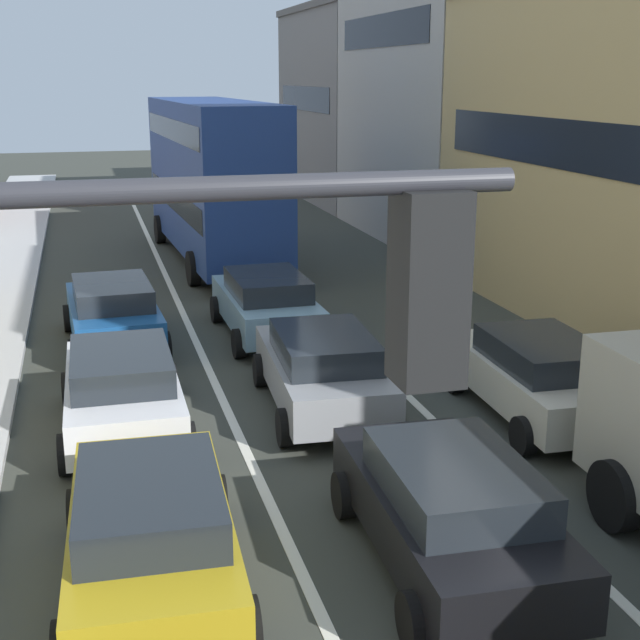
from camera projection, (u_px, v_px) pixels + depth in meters
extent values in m
cube|color=silver|center=(179.00, 304.00, 23.12)|extent=(0.16, 60.00, 0.01)
cube|color=silver|center=(304.00, 296.00, 23.97)|extent=(0.16, 60.00, 0.01)
cube|color=gray|center=(375.00, 107.00, 42.06)|extent=(7.00, 10.90, 8.67)
cube|color=black|center=(304.00, 98.00, 41.06)|extent=(0.02, 8.80, 1.10)
cube|color=#66605B|center=(377.00, 8.00, 40.85)|extent=(7.20, 10.90, 0.30)
cube|color=#B2ADA3|center=(475.00, 51.00, 31.22)|extent=(7.00, 10.90, 13.27)
cube|color=black|center=(382.00, 31.00, 30.15)|extent=(0.02, 8.80, 1.10)
cube|color=black|center=(531.00, 140.00, 20.72)|extent=(0.02, 8.80, 1.10)
cylinder|color=#2D2D33|center=(80.00, 193.00, 3.25)|extent=(3.50, 0.10, 0.10)
cube|color=black|center=(428.00, 288.00, 3.72)|extent=(0.28, 0.28, 0.84)
sphere|color=red|center=(417.00, 222.00, 3.79)|extent=(0.18, 0.18, 0.18)
sphere|color=#F2A519|center=(415.00, 281.00, 3.86)|extent=(0.18, 0.18, 0.18)
sphere|color=green|center=(414.00, 337.00, 3.93)|extent=(0.18, 0.18, 0.18)
cylinder|color=black|center=(615.00, 495.00, 11.56)|extent=(0.32, 0.97, 0.96)
cube|color=black|center=(447.00, 515.00, 10.64)|extent=(1.96, 4.36, 0.70)
cube|color=#1E2328|center=(455.00, 480.00, 10.31)|extent=(1.67, 2.47, 0.52)
cylinder|color=black|center=(344.00, 495.00, 11.91)|extent=(0.24, 0.65, 0.64)
cylinder|color=black|center=(471.00, 482.00, 12.31)|extent=(0.24, 0.65, 0.64)
cylinder|color=black|center=(414.00, 621.00, 9.17)|extent=(0.24, 0.65, 0.64)
cylinder|color=black|center=(574.00, 598.00, 9.57)|extent=(0.24, 0.65, 0.64)
cube|color=#B29319|center=(151.00, 537.00, 10.15)|extent=(1.99, 4.37, 0.70)
cube|color=#1E2328|center=(149.00, 501.00, 9.81)|extent=(1.69, 2.48, 0.52)
cylinder|color=black|center=(77.00, 513.00, 11.42)|extent=(0.25, 0.65, 0.64)
cylinder|color=black|center=(218.00, 499.00, 11.81)|extent=(0.25, 0.65, 0.64)
cylinder|color=black|center=(249.00, 627.00, 9.06)|extent=(0.25, 0.65, 0.64)
cube|color=gray|center=(322.00, 374.00, 15.66)|extent=(2.06, 4.40, 0.70)
cube|color=#1E2328|center=(324.00, 348.00, 15.32)|extent=(1.73, 2.50, 0.52)
cylinder|color=black|center=(260.00, 370.00, 16.95)|extent=(0.26, 0.65, 0.64)
cylinder|color=black|center=(352.00, 364.00, 17.31)|extent=(0.26, 0.65, 0.64)
cylinder|color=black|center=(285.00, 428.00, 14.19)|extent=(0.26, 0.65, 0.64)
cylinder|color=black|center=(394.00, 419.00, 14.55)|extent=(0.26, 0.65, 0.64)
cube|color=silver|center=(123.00, 394.00, 14.68)|extent=(1.84, 4.32, 0.70)
cube|color=#1E2328|center=(121.00, 366.00, 14.34)|extent=(1.61, 2.42, 0.52)
cylinder|color=black|center=(69.00, 390.00, 15.91)|extent=(0.23, 0.64, 0.64)
cylinder|color=black|center=(171.00, 381.00, 16.36)|extent=(0.23, 0.64, 0.64)
cylinder|color=black|center=(66.00, 454.00, 13.19)|extent=(0.23, 0.64, 0.64)
cylinder|color=black|center=(188.00, 442.00, 13.63)|extent=(0.23, 0.64, 0.64)
cube|color=#759EB7|center=(266.00, 308.00, 20.15)|extent=(1.85, 4.32, 0.70)
cube|color=#1E2328|center=(267.00, 286.00, 19.81)|extent=(1.61, 2.43, 0.52)
cylinder|color=black|center=(216.00, 309.00, 21.35)|extent=(0.23, 0.64, 0.64)
cylinder|color=black|center=(290.00, 304.00, 21.84)|extent=(0.23, 0.64, 0.64)
cylinder|color=black|center=(239.00, 343.00, 18.65)|extent=(0.23, 0.64, 0.64)
cylinder|color=black|center=(322.00, 337.00, 19.13)|extent=(0.23, 0.64, 0.64)
cube|color=#194C8C|center=(113.00, 316.00, 19.42)|extent=(2.00, 4.38, 0.70)
cube|color=#1E2328|center=(112.00, 294.00, 19.08)|extent=(1.69, 2.48, 0.52)
cylinder|color=black|center=(68.00, 318.00, 20.58)|extent=(0.25, 0.65, 0.64)
cylinder|color=black|center=(148.00, 312.00, 21.12)|extent=(0.25, 0.65, 0.64)
cylinder|color=black|center=(74.00, 355.00, 17.90)|extent=(0.25, 0.65, 0.64)
cylinder|color=black|center=(165.00, 346.00, 18.44)|extent=(0.25, 0.65, 0.64)
cube|color=beige|center=(536.00, 380.00, 15.34)|extent=(1.95, 4.36, 0.70)
cube|color=#1E2328|center=(544.00, 353.00, 15.00)|extent=(1.67, 2.46, 0.52)
cylinder|color=black|center=(455.00, 376.00, 16.61)|extent=(0.24, 0.65, 0.64)
cylinder|color=black|center=(544.00, 369.00, 17.01)|extent=(0.24, 0.65, 0.64)
cylinder|color=black|center=(523.00, 436.00, 13.87)|extent=(0.24, 0.65, 0.64)
cylinder|color=black|center=(628.00, 426.00, 14.27)|extent=(0.24, 0.65, 0.64)
cube|color=navy|center=(214.00, 209.00, 27.97)|extent=(2.99, 10.61, 2.40)
cube|color=black|center=(213.00, 198.00, 27.87)|extent=(2.99, 9.98, 0.70)
cube|color=navy|center=(211.00, 136.00, 27.36)|extent=(2.99, 10.61, 2.16)
cube|color=black|center=(211.00, 128.00, 27.29)|extent=(2.99, 9.98, 0.64)
cylinder|color=black|center=(160.00, 229.00, 31.39)|extent=(0.35, 1.01, 1.00)
cylinder|color=black|center=(228.00, 226.00, 32.13)|extent=(0.35, 1.01, 1.00)
cylinder|color=black|center=(193.00, 268.00, 25.04)|extent=(0.35, 1.01, 1.00)
cylinder|color=black|center=(278.00, 263.00, 25.77)|extent=(0.35, 1.01, 1.00)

